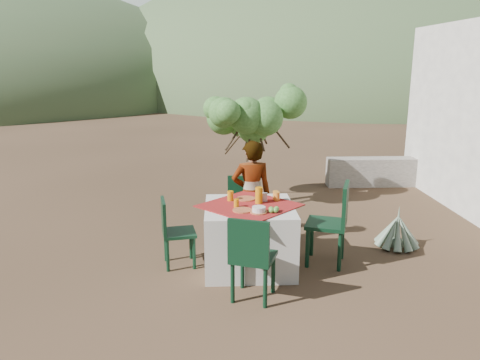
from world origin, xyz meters
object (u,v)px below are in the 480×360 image
(chair_right, at_px, (334,220))
(juice_pitcher, at_px, (259,195))
(shrub_tree, at_px, (257,123))
(chair_left, at_px, (173,229))
(person, at_px, (251,194))
(chair_near, at_px, (251,255))
(table, at_px, (249,236))
(agave, at_px, (397,231))
(chair_far, at_px, (241,204))

(chair_right, height_order, juice_pitcher, chair_right)
(shrub_tree, bearing_deg, chair_left, -115.38)
(person, xyz_separation_m, juice_pitcher, (0.05, -0.57, 0.15))
(chair_near, bearing_deg, table, -72.38)
(chair_near, xyz_separation_m, shrub_tree, (0.31, 3.38, 0.89))
(chair_right, relative_size, juice_pitcher, 5.25)
(chair_near, bearing_deg, shrub_tree, -75.44)
(shrub_tree, bearing_deg, person, -96.35)
(person, xyz_separation_m, agave, (1.91, -0.12, -0.50))
(chair_left, distance_m, person, 1.15)
(chair_far, height_order, juice_pitcher, juice_pitcher)
(table, relative_size, shrub_tree, 0.74)
(person, bearing_deg, table, 76.90)
(agave, bearing_deg, chair_near, -145.97)
(chair_right, distance_m, juice_pitcher, 0.94)
(chair_near, height_order, chair_left, chair_near)
(chair_far, relative_size, agave, 1.36)
(person, bearing_deg, chair_left, 23.82)
(chair_right, relative_size, agave, 1.61)
(chair_near, xyz_separation_m, juice_pitcher, (0.15, 0.90, 0.36))
(shrub_tree, bearing_deg, juice_pitcher, -93.81)
(agave, bearing_deg, chair_left, -170.94)
(shrub_tree, bearing_deg, table, -96.28)
(table, height_order, agave, table)
(chair_far, xyz_separation_m, person, (0.12, -0.33, 0.24))
(chair_left, xyz_separation_m, shrub_tree, (1.18, 2.48, 0.94))
(chair_left, bearing_deg, shrub_tree, -35.78)
(table, xyz_separation_m, person, (0.07, 0.64, 0.33))
(shrub_tree, bearing_deg, chair_far, -101.77)
(chair_near, distance_m, person, 1.49)
(chair_right, xyz_separation_m, juice_pitcher, (-0.89, 0.04, 0.30))
(juice_pitcher, bearing_deg, agave, 13.78)
(chair_left, distance_m, shrub_tree, 2.90)
(chair_left, bearing_deg, juice_pitcher, -100.32)
(person, bearing_deg, chair_right, 139.70)
(chair_left, height_order, person, person)
(chair_near, relative_size, juice_pitcher, 4.73)
(chair_near, bearing_deg, person, -74.06)
(agave, bearing_deg, juice_pitcher, -166.22)
(chair_near, xyz_separation_m, chair_left, (-0.86, 0.90, -0.04))
(chair_left, relative_size, chair_right, 0.82)
(table, bearing_deg, chair_far, 92.85)
(table, relative_size, chair_far, 1.54)
(chair_right, bearing_deg, agave, 135.71)
(chair_near, bearing_deg, juice_pitcher, -79.43)
(chair_near, relative_size, shrub_tree, 0.51)
(table, relative_size, chair_left, 1.58)
(chair_near, height_order, person, person)
(chair_near, xyz_separation_m, person, (0.10, 1.48, 0.20))
(chair_near, bearing_deg, chair_far, -69.65)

